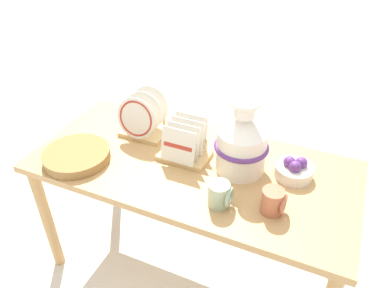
# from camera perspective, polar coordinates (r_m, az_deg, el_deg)

# --- Properties ---
(ground_plane) EXTENTS (14.00, 14.00, 0.00)m
(ground_plane) POSITION_cam_1_polar(r_m,az_deg,el_deg) (2.20, 0.00, -17.63)
(ground_plane) COLOR silver
(display_table) EXTENTS (1.46, 0.68, 0.70)m
(display_table) POSITION_cam_1_polar(r_m,az_deg,el_deg) (1.75, 0.00, -5.25)
(display_table) COLOR tan
(display_table) RESTS_ON ground_plane
(ceramic_vase) EXTENTS (0.24, 0.24, 0.35)m
(ceramic_vase) POSITION_cam_1_polar(r_m,az_deg,el_deg) (1.60, 7.61, 0.33)
(ceramic_vase) COLOR white
(ceramic_vase) RESTS_ON display_table
(dish_rack_round_plates) EXTENTS (0.23, 0.19, 0.23)m
(dish_rack_round_plates) POSITION_cam_1_polar(r_m,az_deg,el_deg) (1.86, -7.51, 3.49)
(dish_rack_round_plates) COLOR tan
(dish_rack_round_plates) RESTS_ON display_table
(dish_rack_square_plates) EXTENTS (0.23, 0.18, 0.18)m
(dish_rack_square_plates) POSITION_cam_1_polar(r_m,az_deg,el_deg) (1.70, -1.11, -0.48)
(dish_rack_square_plates) COLOR tan
(dish_rack_square_plates) RESTS_ON display_table
(wicker_charger_stack) EXTENTS (0.30, 0.30, 0.04)m
(wicker_charger_stack) POSITION_cam_1_polar(r_m,az_deg,el_deg) (1.79, -17.17, -1.71)
(wicker_charger_stack) COLOR olive
(wicker_charger_stack) RESTS_ON display_table
(mug_sage_glaze) EXTENTS (0.09, 0.09, 0.10)m
(mug_sage_glaze) POSITION_cam_1_polar(r_m,az_deg,el_deg) (1.47, 4.30, -7.75)
(mug_sage_glaze) COLOR #9EB28E
(mug_sage_glaze) RESTS_ON display_table
(mug_terracotta_glaze) EXTENTS (0.09, 0.09, 0.10)m
(mug_terracotta_glaze) POSITION_cam_1_polar(r_m,az_deg,el_deg) (1.47, 12.32, -8.56)
(mug_terracotta_glaze) COLOR #B76647
(mug_terracotta_glaze) RESTS_ON display_table
(fruit_bowl) EXTENTS (0.16, 0.16, 0.09)m
(fruit_bowl) POSITION_cam_1_polar(r_m,az_deg,el_deg) (1.67, 15.29, -3.76)
(fruit_bowl) COLOR silver
(fruit_bowl) RESTS_ON display_table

